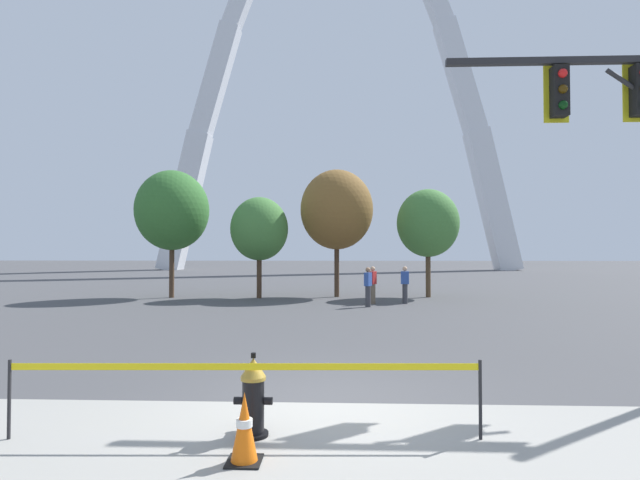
{
  "coord_description": "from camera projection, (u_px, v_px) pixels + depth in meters",
  "views": [
    {
      "loc": [
        0.24,
        -7.18,
        2.19
      ],
      "look_at": [
        -0.23,
        5.0,
        2.5
      ],
      "focal_mm": 27.2,
      "sensor_mm": 36.0,
      "label": 1
    }
  ],
  "objects": [
    {
      "name": "caution_tape_barrier",
      "position": [
        245.0,
        384.0,
        5.66
      ],
      "size": [
        5.54,
        0.24,
        0.93
      ],
      "color": "#232326",
      "rests_on": "ground"
    },
    {
      "name": "tree_center_left",
      "position": [
        337.0,
        210.0,
        23.94
      ],
      "size": [
        3.59,
        3.59,
        6.28
      ],
      "color": "#473323",
      "rests_on": "ground"
    },
    {
      "name": "ground_plane",
      "position": [
        323.0,
        401.0,
        7.12
      ],
      "size": [
        240.0,
        240.0,
        0.0
      ],
      "primitive_type": "plane",
      "color": "#474749"
    },
    {
      "name": "pedestrian_walking_right",
      "position": [
        373.0,
        285.0,
        20.54
      ],
      "size": [
        0.34,
        0.39,
        1.59
      ],
      "color": "brown",
      "rests_on": "ground"
    },
    {
      "name": "pedestrian_standing_center",
      "position": [
        368.0,
        287.0,
        19.42
      ],
      "size": [
        0.34,
        0.39,
        1.59
      ],
      "color": "#38383D",
      "rests_on": "ground"
    },
    {
      "name": "tree_far_left",
      "position": [
        172.0,
        210.0,
        23.54
      ],
      "size": [
        3.53,
        3.53,
        6.18
      ],
      "color": "#473323",
      "rests_on": "ground"
    },
    {
      "name": "tree_center_right",
      "position": [
        428.0,
        223.0,
        23.72
      ],
      "size": [
        3.02,
        3.02,
        5.29
      ],
      "color": "brown",
      "rests_on": "ground"
    },
    {
      "name": "monument_arch",
      "position": [
        337.0,
        89.0,
        61.02
      ],
      "size": [
        45.08,
        2.74,
        52.62
      ],
      "color": "silver",
      "rests_on": "ground"
    },
    {
      "name": "fire_hydrant",
      "position": [
        253.0,
        397.0,
        5.76
      ],
      "size": [
        0.46,
        0.48,
        0.99
      ],
      "color": "black",
      "rests_on": "ground"
    },
    {
      "name": "tree_left_mid",
      "position": [
        259.0,
        229.0,
        23.31
      ],
      "size": [
        2.77,
        2.77,
        4.85
      ],
      "color": "#473323",
      "rests_on": "ground"
    },
    {
      "name": "pedestrian_walking_left",
      "position": [
        405.0,
        285.0,
        20.65
      ],
      "size": [
        0.37,
        0.25,
        1.59
      ],
      "color": "#38383D",
      "rests_on": "ground"
    },
    {
      "name": "traffic_cone_by_hydrant",
      "position": [
        244.0,
        428.0,
        5.03
      ],
      "size": [
        0.36,
        0.36,
        0.73
      ],
      "color": "black",
      "rests_on": "ground"
    }
  ]
}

